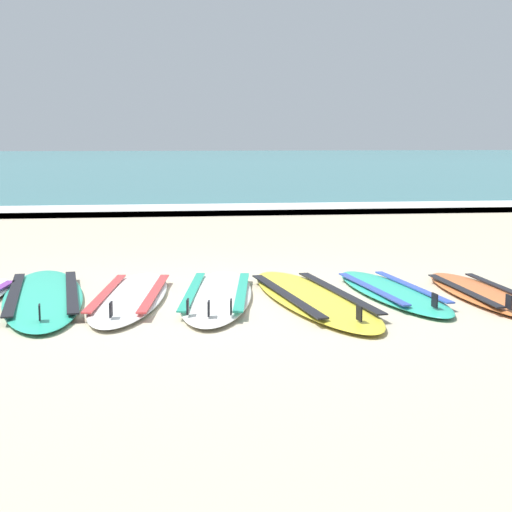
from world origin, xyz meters
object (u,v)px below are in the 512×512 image
at_px(surfboard_3, 217,295).
at_px(surfboard_4, 312,297).
at_px(surfboard_6, 483,294).
at_px(surfboard_2, 130,297).
at_px(surfboard_1, 43,296).
at_px(surfboard_5, 391,291).

relative_size(surfboard_3, surfboard_4, 0.91).
bearing_deg(surfboard_3, surfboard_6, -5.67).
relative_size(surfboard_2, surfboard_4, 0.88).
height_order(surfboard_1, surfboard_2, same).
xyz_separation_m(surfboard_2, surfboard_5, (2.25, -0.07, 0.00)).
bearing_deg(surfboard_4, surfboard_5, 12.35).
distance_m(surfboard_5, surfboard_6, 0.78).
relative_size(surfboard_5, surfboard_6, 1.03).
xyz_separation_m(surfboard_4, surfboard_5, (0.73, 0.16, 0.00)).
height_order(surfboard_2, surfboard_6, same).
height_order(surfboard_3, surfboard_5, same).
xyz_separation_m(surfboard_2, surfboard_4, (1.51, -0.23, -0.00)).
xyz_separation_m(surfboard_2, surfboard_3, (0.73, -0.03, 0.00)).
bearing_deg(surfboard_5, surfboard_6, -14.05).
relative_size(surfboard_2, surfboard_5, 1.09).
bearing_deg(surfboard_4, surfboard_2, 171.45).
height_order(surfboard_3, surfboard_6, same).
bearing_deg(surfboard_1, surfboard_3, -5.31).
bearing_deg(surfboard_3, surfboard_1, 174.69).
bearing_deg(surfboard_6, surfboard_2, 175.14).
bearing_deg(surfboard_5, surfboard_1, 176.69).
xyz_separation_m(surfboard_1, surfboard_4, (2.24, -0.33, 0.00)).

